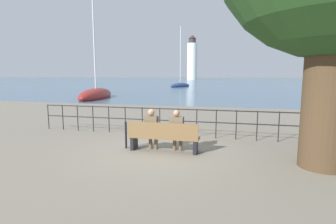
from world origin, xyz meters
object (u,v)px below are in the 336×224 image
(closed_umbrella, at_px, (126,133))
(park_bench, at_px, (163,137))
(sailboat_0, at_px, (96,95))
(sailboat_2, at_px, (180,85))
(harbor_lighthouse, at_px, (192,59))
(seated_person_left, at_px, (152,128))
(seated_person_right, at_px, (177,129))

(closed_umbrella, bearing_deg, park_bench, -3.62)
(park_bench, bearing_deg, sailboat_0, 124.81)
(sailboat_0, bearing_deg, sailboat_2, 73.21)
(sailboat_0, height_order, harbor_lighthouse, harbor_lighthouse)
(seated_person_left, bearing_deg, sailboat_0, 124.03)
(park_bench, relative_size, harbor_lighthouse, 0.09)
(park_bench, bearing_deg, seated_person_right, 11.58)
(closed_umbrella, bearing_deg, harbor_lighthouse, 98.01)
(seated_person_left, relative_size, seated_person_right, 1.00)
(seated_person_right, height_order, sailboat_0, sailboat_0)
(sailboat_0, bearing_deg, seated_person_left, -66.64)
(seated_person_right, bearing_deg, sailboat_2, 101.22)
(park_bench, height_order, sailboat_0, sailboat_0)
(park_bench, relative_size, seated_person_left, 1.66)
(closed_umbrella, xyz_separation_m, sailboat_2, (-7.19, 44.36, -0.17))
(sailboat_2, bearing_deg, closed_umbrella, -58.94)
(sailboat_0, distance_m, sailboat_2, 28.18)
(closed_umbrella, bearing_deg, seated_person_left, 0.12)
(sailboat_2, height_order, harbor_lighthouse, harbor_lighthouse)
(harbor_lighthouse, bearing_deg, sailboat_2, -82.56)
(seated_person_right, distance_m, harbor_lighthouse, 139.02)
(seated_person_right, height_order, harbor_lighthouse, harbor_lighthouse)
(closed_umbrella, distance_m, harbor_lighthouse, 138.80)
(seated_person_right, height_order, sailboat_2, sailboat_2)
(harbor_lighthouse, bearing_deg, park_bench, -81.49)
(seated_person_right, bearing_deg, harbor_lighthouse, 98.67)
(harbor_lighthouse, bearing_deg, closed_umbrella, -81.99)
(seated_person_left, distance_m, sailboat_0, 19.72)
(sailboat_2, bearing_deg, harbor_lighthouse, 119.30)
(closed_umbrella, bearing_deg, sailboat_0, 121.94)
(sailboat_2, distance_m, harbor_lighthouse, 94.09)
(sailboat_2, bearing_deg, seated_person_left, -57.88)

